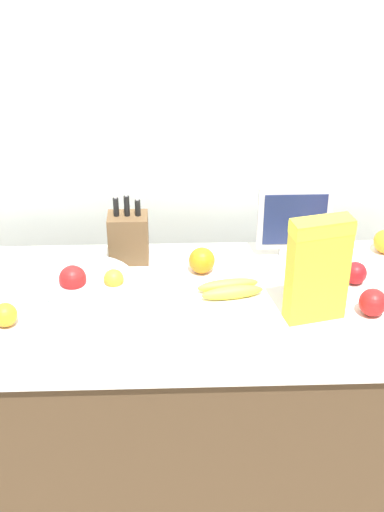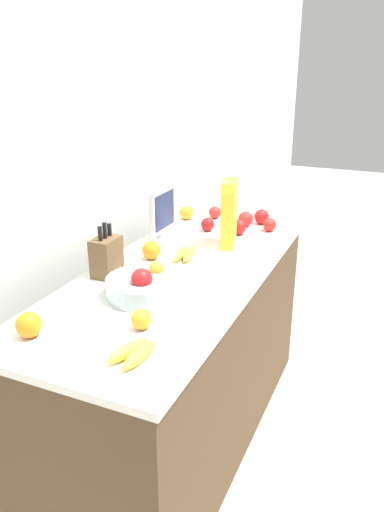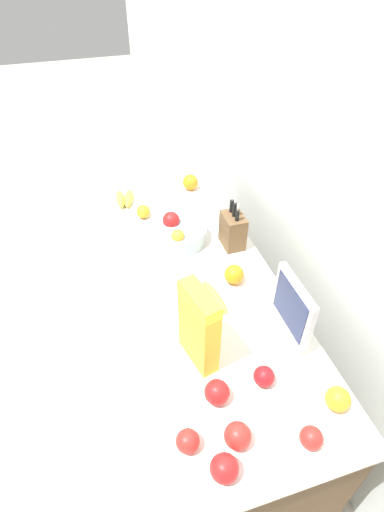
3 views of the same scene
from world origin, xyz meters
name	(u,v)px [view 2 (image 2 of 3)]	position (x,y,z in m)	size (l,w,h in m)	color
ground_plane	(180,434)	(0.00, 0.00, 0.00)	(14.00, 14.00, 0.00)	#B2A899
wall_back	(63,166)	(0.00, 0.57, 1.30)	(9.00, 0.06, 2.60)	silver
counter	(180,358)	(0.00, 0.00, 0.45)	(1.76, 0.71, 0.89)	#4C3823
knife_block	(106,256)	(-0.17, 0.26, 0.98)	(0.13, 0.09, 0.28)	brown
small_monitor	(163,211)	(0.38, 0.27, 1.03)	(0.24, 0.03, 0.25)	#B7B7BC
cereal_box	(229,211)	(0.39, -0.09, 1.07)	(0.19, 0.10, 0.32)	gold
fruit_bowl	(144,286)	(-0.28, 0.01, 0.94)	(0.29, 0.29, 0.13)	#99B2B7
banana_bunch_left	(134,353)	(-0.68, -0.17, 0.91)	(0.18, 0.12, 0.04)	yellow
banana_bunch_right	(185,253)	(0.15, 0.04, 0.91)	(0.21, 0.11, 0.04)	yellow
apple_rear	(215,213)	(0.78, 0.14, 0.93)	(0.07, 0.07, 0.07)	red
apple_leftmost	(246,219)	(0.71, -0.07, 0.93)	(0.08, 0.08, 0.08)	red
apple_rightmost	(208,224)	(0.55, 0.09, 0.93)	(0.07, 0.07, 0.07)	#A31419
apple_front	(262,217)	(0.79, -0.14, 0.93)	(0.08, 0.08, 0.08)	red
apple_by_knife_block	(270,225)	(0.68, -0.22, 0.93)	(0.07, 0.07, 0.07)	red
apple_near_bananas	(239,227)	(0.56, -0.08, 0.93)	(0.08, 0.08, 0.08)	red
orange_mid_right	(187,213)	(0.70, 0.28, 0.93)	(0.08, 0.08, 0.08)	orange
orange_mid_left	(151,250)	(0.07, 0.17, 0.93)	(0.09, 0.09, 0.09)	orange
orange_front_center	(141,319)	(-0.51, -0.10, 0.93)	(0.07, 0.07, 0.07)	orange
orange_front_left	(29,325)	(-0.70, 0.21, 0.94)	(0.09, 0.09, 0.09)	orange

